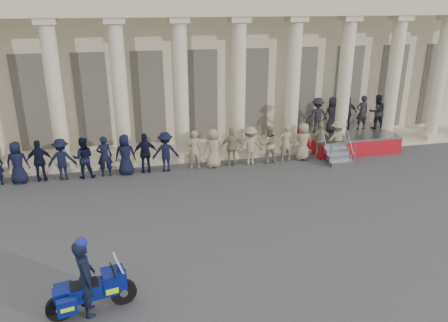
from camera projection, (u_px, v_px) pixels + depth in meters
ground at (178, 256)px, 12.58m from camera, size 90.00×90.00×0.00m
building at (141, 46)px, 24.49m from camera, size 40.00×12.50×9.00m
officer_rank at (107, 156)px, 18.07m from camera, size 21.68×0.66×1.73m
reviewing_stand at (345, 121)px, 21.41m from camera, size 4.23×4.01×2.55m
motorcycle at (92, 290)px, 10.15m from camera, size 2.07×1.00×1.34m
rider at (85, 277)px, 9.96m from camera, size 0.58×0.77×2.00m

